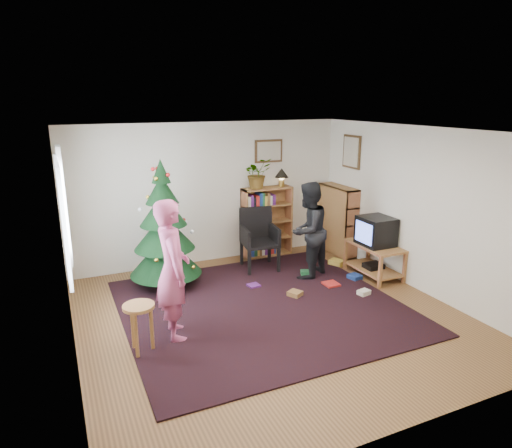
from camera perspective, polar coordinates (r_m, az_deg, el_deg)
name	(u,v)px	position (r m, az deg, el deg)	size (l,w,h in m)	color
floor	(271,316)	(6.40, 1.85, -11.40)	(5.00, 5.00, 0.00)	brown
ceiling	(272,131)	(5.72, 2.07, 11.55)	(5.00, 5.00, 0.00)	white
wall_back	(210,193)	(8.19, -5.80, 3.83)	(5.00, 0.02, 2.50)	silver
wall_front	(406,305)	(3.99, 18.23, -9.61)	(5.00, 0.02, 2.50)	silver
wall_left	(65,255)	(5.37, -22.79, -3.56)	(0.02, 5.00, 2.50)	silver
wall_right	(419,210)	(7.36, 19.71, 1.67)	(0.02, 5.00, 2.50)	silver
rug	(261,306)	(6.63, 0.69, -10.26)	(3.80, 3.60, 0.02)	black
window_pane	(63,219)	(5.88, -22.98, 0.55)	(0.04, 1.20, 1.40)	silver
curtain	(64,207)	(6.56, -22.85, 2.02)	(0.06, 0.35, 1.60)	white
picture_back	(269,151)	(8.49, 1.59, 9.10)	(0.55, 0.03, 0.42)	#4C3319
picture_right	(352,152)	(8.55, 11.87, 8.83)	(0.03, 0.50, 0.60)	#4C3319
christmas_tree	(164,235)	(7.19, -11.40, -1.38)	(1.12, 1.12, 2.02)	#3F2816
bookshelf_back	(267,221)	(8.57, 1.36, 0.40)	(0.95, 0.30, 1.30)	#9E5A38
bookshelf_right	(337,219)	(8.83, 10.14, 0.61)	(0.30, 0.95, 1.30)	#9E5A38
tv_stand	(374,257)	(7.87, 14.55, -4.03)	(0.55, 0.99, 0.55)	#9E5A38
crt_tv	(376,231)	(7.73, 14.76, -0.86)	(0.50, 0.54, 0.47)	black
armchair	(257,236)	(7.94, 0.13, -1.51)	(0.65, 0.66, 1.06)	black
stool	(139,316)	(5.52, -14.39, -11.05)	(0.37, 0.37, 0.61)	#9E5A38
person_standing	(173,270)	(5.64, -10.38, -5.67)	(0.64, 0.42, 1.76)	#B44873
person_by_chair	(308,231)	(7.49, 6.51, -0.82)	(0.78, 0.61, 1.60)	black
potted_plant	(257,173)	(8.29, 0.14, 6.34)	(0.50, 0.43, 0.55)	gray
table_lamp	(282,174)	(8.52, 3.22, 6.25)	(0.25, 0.25, 0.34)	#A57F33
floor_clutter	(320,281)	(7.49, 8.03, -7.04)	(1.95, 1.47, 0.08)	#A51E19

